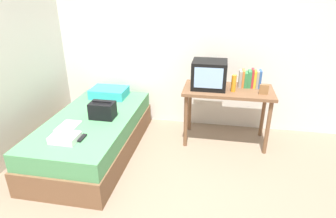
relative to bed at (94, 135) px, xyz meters
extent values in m
plane|color=#84705B|center=(1.05, -0.86, -0.25)|extent=(8.00, 8.00, 0.00)
cube|color=silver|center=(1.05, 1.14, 1.05)|extent=(5.20, 0.10, 2.60)
cube|color=brown|center=(0.00, 0.00, -0.10)|extent=(1.00, 2.00, 0.30)
cube|color=#4C935B|center=(0.00, 0.00, 0.15)|extent=(0.97, 1.94, 0.21)
cube|color=brown|center=(1.65, 0.61, 0.50)|extent=(1.16, 0.60, 0.04)
cylinder|color=brown|center=(1.13, 0.37, 0.12)|extent=(0.05, 0.05, 0.73)
cylinder|color=brown|center=(2.17, 0.37, 0.12)|extent=(0.05, 0.05, 0.73)
cylinder|color=brown|center=(1.13, 0.85, 0.12)|extent=(0.05, 0.05, 0.73)
cylinder|color=brown|center=(2.17, 0.85, 0.12)|extent=(0.05, 0.05, 0.73)
cube|color=black|center=(1.40, 0.61, 0.70)|extent=(0.44, 0.38, 0.36)
cube|color=#8CB2E0|center=(1.40, 0.42, 0.71)|extent=(0.35, 0.01, 0.26)
cylinder|color=orange|center=(1.71, 0.52, 0.63)|extent=(0.06, 0.06, 0.21)
cube|color=gray|center=(1.80, 0.74, 0.63)|extent=(0.04, 0.15, 0.22)
cube|color=#CC7233|center=(1.83, 0.74, 0.63)|extent=(0.03, 0.16, 0.23)
cube|color=#337F47|center=(1.87, 0.74, 0.62)|extent=(0.04, 0.15, 0.20)
cube|color=#337F47|center=(1.92, 0.74, 0.63)|extent=(0.04, 0.14, 0.22)
cube|color=#B72D33|center=(1.95, 0.74, 0.64)|extent=(0.03, 0.13, 0.25)
cube|color=gold|center=(1.98, 0.74, 0.63)|extent=(0.03, 0.14, 0.22)
cube|color=gray|center=(2.02, 0.74, 0.64)|extent=(0.03, 0.15, 0.23)
cube|color=#2D5699|center=(2.05, 0.74, 0.64)|extent=(0.03, 0.15, 0.23)
cube|color=olive|center=(2.08, 0.48, 0.58)|extent=(0.11, 0.02, 0.13)
cube|color=#33A8B7|center=(-0.04, 0.71, 0.32)|extent=(0.51, 0.36, 0.13)
cube|color=black|center=(0.15, 0.00, 0.36)|extent=(0.30, 0.20, 0.20)
cylinder|color=black|center=(0.15, 0.00, 0.47)|extent=(0.24, 0.02, 0.02)
cube|color=white|center=(-0.16, -0.29, 0.26)|extent=(0.21, 0.29, 0.01)
cube|color=black|center=(0.13, -0.54, 0.27)|extent=(0.04, 0.16, 0.02)
cube|color=white|center=(-0.03, -0.61, 0.29)|extent=(0.28, 0.22, 0.07)
camera|label=1|loc=(1.52, -2.98, 1.77)|focal=30.43mm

